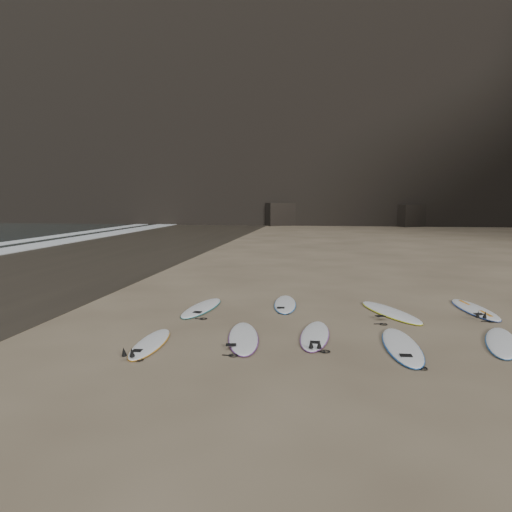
% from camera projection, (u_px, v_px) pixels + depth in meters
% --- Properties ---
extents(ground, '(240.00, 240.00, 0.00)m').
position_uv_depth(ground, '(334.00, 339.00, 10.80)').
color(ground, '#897559').
rests_on(ground, ground).
extents(wet_sand, '(12.00, 200.00, 0.01)m').
position_uv_depth(wet_sand, '(42.00, 265.00, 22.53)').
color(wet_sand, '#383026').
rests_on(wet_sand, ground).
extents(surfboard_0, '(0.66, 2.27, 0.08)m').
position_uv_depth(surfboard_0, '(150.00, 343.00, 10.33)').
color(surfboard_0, white).
rests_on(surfboard_0, ground).
extents(surfboard_1, '(1.07, 2.64, 0.09)m').
position_uv_depth(surfboard_1, '(243.00, 337.00, 10.74)').
color(surfboard_1, white).
rests_on(surfboard_1, ground).
extents(surfboard_2, '(0.67, 2.47, 0.09)m').
position_uv_depth(surfboard_2, '(315.00, 335.00, 10.93)').
color(surfboard_2, white).
rests_on(surfboard_2, ground).
extents(surfboard_3, '(0.77, 2.77, 0.10)m').
position_uv_depth(surfboard_3, '(402.00, 346.00, 10.12)').
color(surfboard_3, white).
rests_on(surfboard_3, ground).
extents(surfboard_4, '(1.19, 2.55, 0.09)m').
position_uv_depth(surfboard_4, '(502.00, 342.00, 10.41)').
color(surfboard_4, white).
rests_on(surfboard_4, ground).
extents(surfboard_5, '(0.87, 2.63, 0.09)m').
position_uv_depth(surfboard_5, '(202.00, 307.00, 13.67)').
color(surfboard_5, white).
rests_on(surfboard_5, ground).
extents(surfboard_6, '(0.78, 2.48, 0.09)m').
position_uv_depth(surfboard_6, '(285.00, 304.00, 14.15)').
color(surfboard_6, white).
rests_on(surfboard_6, ground).
extents(surfboard_7, '(1.75, 2.79, 0.10)m').
position_uv_depth(surfboard_7, '(390.00, 312.00, 13.13)').
color(surfboard_7, white).
rests_on(surfboard_7, ground).
extents(surfboard_8, '(1.02, 2.75, 0.10)m').
position_uv_depth(surfboard_8, '(475.00, 309.00, 13.45)').
color(surfboard_8, white).
rests_on(surfboard_8, ground).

